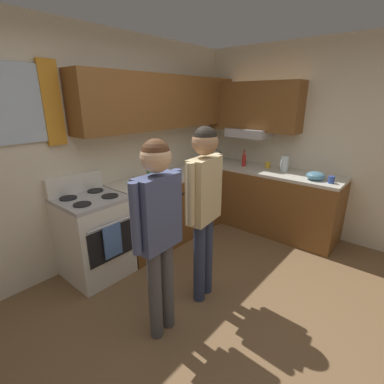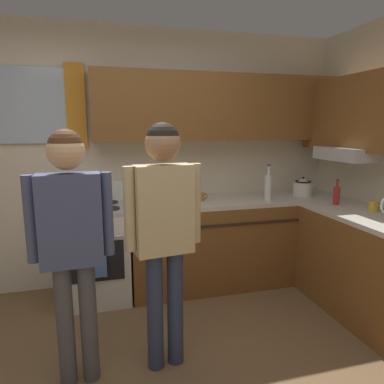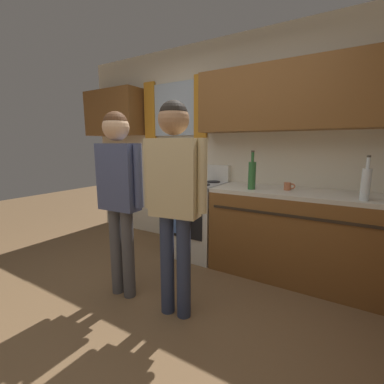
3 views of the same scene
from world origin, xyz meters
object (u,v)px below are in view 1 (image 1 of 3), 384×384
Objects in this scene: adult_in_plaid at (204,197)px; water_pitcher at (284,163)px; mug_cobalt_blue at (331,180)px; mug_mustard_yellow at (268,165)px; mixing_bowl at (315,176)px; stovetop_kettle at (216,156)px; cup_terracotta at (163,173)px; bottle_tall_clear at (204,160)px; bottle_wine_green at (150,172)px; adult_left at (158,220)px; bottle_sauce_red at (244,160)px; stove_oven at (94,235)px.

water_pitcher is at bearing 1.35° from adult_in_plaid.
mug_cobalt_blue is 0.96× the size of mug_mustard_yellow.
mixing_bowl is 1.77m from adult_in_plaid.
stovetop_kettle is 1.24× the size of water_pitcher.
cup_terracotta is 1.93m from mixing_bowl.
cup_terracotta is 0.07× the size of adult_in_plaid.
bottle_tall_clear is 1.55m from adult_in_plaid.
mug_cobalt_blue is at bearing -58.10° from cup_terracotta.
stovetop_kettle is (0.49, 0.14, -0.05)m from bottle_tall_clear.
adult_left is (-0.83, -1.02, -0.03)m from bottle_wine_green.
bottle_tall_clear is 2.04m from adult_left.
bottle_sauce_red is at bearing -23.50° from cup_terracotta.
mug_cobalt_blue is 0.50× the size of mixing_bowl.
bottle_sauce_red is 1.89m from adult_in_plaid.
water_pitcher is (0.15, -1.05, 0.02)m from stovetop_kettle.
cup_terracotta is 0.07× the size of adult_left.
mug_mustard_yellow is at bearing 9.03° from adult_in_plaid.
adult_in_plaid is at bearing -160.61° from bottle_sauce_red.
adult_in_plaid reaches higher than bottle_wine_green.
mug_mustard_yellow is 0.55× the size of water_pitcher.
stove_oven is 2.36m from bottle_sauce_red.
adult_in_plaid is (-0.26, -1.01, -0.01)m from bottle_wine_green.
stovetop_kettle is 0.17× the size of adult_in_plaid.
cup_terracotta is at bearing 62.52° from adult_in_plaid.
bottle_wine_green reaches higher than stove_oven.
stove_oven is 2.24m from stovetop_kettle.
bottle_sauce_red is at bearing -14.04° from bottle_wine_green.
bottle_sauce_red is at bearing 86.75° from mixing_bowl.
bottle_tall_clear reaches higher than stove_oven.
stovetop_kettle is (-0.20, 0.79, 0.05)m from mug_mustard_yellow.
cup_terracotta is at bearing 44.80° from adult_left.
bottle_wine_green is 1.04m from adult_in_plaid.
stove_oven is at bearing 84.75° from adult_left.
bottle_tall_clear reaches higher than water_pitcher.
adult_in_plaid is (-1.69, 0.62, 0.10)m from mug_cobalt_blue.
bottle_sauce_red is at bearing 19.39° from adult_in_plaid.
adult_left is at bearing -178.64° from adult_in_plaid.
adult_left is (-2.48, -0.32, 0.07)m from mug_mustard_yellow.
bottle_tall_clear reaches higher than stovetop_kettle.
adult_in_plaid is (-1.87, -0.04, 0.03)m from water_pitcher.
bottle_wine_green is at bearing -157.74° from cup_terracotta.
bottle_sauce_red reaches higher than cup_terracotta.
stove_oven is 1.36m from adult_in_plaid.
mug_cobalt_blue is 0.42× the size of stovetop_kettle.
stove_oven is at bearing 144.31° from mixing_bowl.
mug_mustard_yellow is at bearing 7.29° from adult_left.
mug_mustard_yellow is 0.44× the size of stovetop_kettle.
mug_cobalt_blue is (2.16, -1.76, 0.48)m from stove_oven.
mixing_bowl is (1.46, -1.43, -0.10)m from bottle_wine_green.
stovetop_kettle is 0.17× the size of adult_left.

